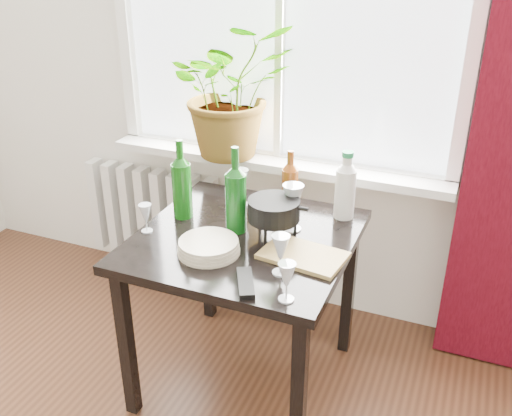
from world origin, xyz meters
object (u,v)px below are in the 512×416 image
at_px(cleaning_bottle, 346,184).
at_px(bottle_amber, 290,181).
at_px(table, 245,255).
at_px(wineglass_front_left, 146,218).
at_px(fondue_pot, 274,218).
at_px(radiator, 153,214).
at_px(wine_bottle_left, 181,178).
at_px(wineglass_back_left, 240,187).
at_px(wineglass_back_center, 293,207).
at_px(wine_bottle_right, 236,189).
at_px(wineglass_front_right, 281,254).
at_px(potted_plant, 231,90).
at_px(plate_stack, 209,247).
at_px(tv_remote, 246,283).
at_px(cutting_board, 303,255).
at_px(wineglass_far_right, 287,282).

bearing_deg(cleaning_bottle, bottle_amber, -169.29).
xyz_separation_m(table, bottle_amber, (0.09, 0.27, 0.24)).
distance_m(wineglass_front_left, fondue_pot, 0.52).
distance_m(table, bottle_amber, 0.37).
xyz_separation_m(radiator, wine_bottle_left, (0.54, -0.57, 0.54)).
relative_size(radiator, wineglass_front_left, 6.43).
distance_m(cleaning_bottle, wineglass_back_left, 0.47).
height_order(wineglass_back_center, fondue_pot, wineglass_back_center).
bearing_deg(wineglass_front_left, cleaning_bottle, 31.69).
height_order(wine_bottle_right, wineglass_front_right, wine_bottle_right).
xyz_separation_m(bottle_amber, wineglass_back_center, (0.07, -0.15, -0.04)).
height_order(potted_plant, plate_stack, potted_plant).
height_order(wine_bottle_right, plate_stack, wine_bottle_right).
height_order(bottle_amber, wineglass_front_right, bottle_amber).
distance_m(radiator, wineglass_front_right, 1.43).
height_order(wineglass_back_center, wineglass_back_left, wineglass_back_center).
distance_m(table, wineglass_front_left, 0.43).
bearing_deg(wineglass_back_left, wineglass_back_center, -25.18).
xyz_separation_m(bottle_amber, wineglass_back_left, (-0.23, -0.01, -0.06)).
distance_m(cleaning_bottle, tv_remote, 0.68).
relative_size(wineglass_front_right, wineglass_back_left, 0.91).
relative_size(wineglass_back_center, cutting_board, 0.66).
distance_m(wineglass_far_right, cutting_board, 0.29).
bearing_deg(plate_stack, wineglass_back_left, 97.76).
distance_m(cleaning_bottle, wineglass_front_left, 0.84).
bearing_deg(wineglass_back_left, plate_stack, -82.24).
height_order(wine_bottle_left, wineglass_front_left, wine_bottle_left).
relative_size(plate_stack, fondue_pot, 1.01).
bearing_deg(bottle_amber, wineglass_front_right, -74.28).
bearing_deg(cutting_board, wineglass_back_left, 140.44).
bearing_deg(tv_remote, bottle_amber, 67.55).
bearing_deg(wine_bottle_left, wineglass_back_center, 7.75).
distance_m(wineglass_front_right, wineglass_back_center, 0.34).
bearing_deg(table, tv_remote, -66.19).
xyz_separation_m(radiator, wineglass_back_center, (1.01, -0.51, 0.46)).
bearing_deg(tv_remote, wineglass_back_left, 88.02).
relative_size(potted_plant, wineglass_back_center, 3.14).
relative_size(table, wine_bottle_left, 2.41).
distance_m(wineglass_far_right, tv_remote, 0.17).
xyz_separation_m(potted_plant, wine_bottle_right, (0.26, -0.54, -0.24)).
relative_size(wineglass_front_right, wineglass_front_left, 1.26).
height_order(potted_plant, cleaning_bottle, potted_plant).
height_order(bottle_amber, wineglass_front_left, bottle_amber).
relative_size(wine_bottle_right, wineglass_far_right, 2.53).
bearing_deg(wineglass_front_left, fondue_pot, 17.93).
distance_m(bottle_amber, cutting_board, 0.41).
bearing_deg(wineglass_front_right, cutting_board, 73.06).
distance_m(table, wineglass_back_left, 0.34).
bearing_deg(wineglass_front_left, wineglass_front_right, -8.13).
height_order(cleaning_bottle, tv_remote, cleaning_bottle).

